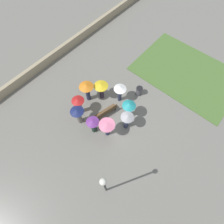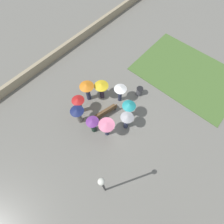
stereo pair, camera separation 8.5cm
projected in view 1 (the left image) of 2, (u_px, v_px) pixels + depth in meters
The scene contains 15 objects.
ground_plane at pixel (120, 120), 14.10m from camera, with size 90.00×90.00×0.00m, color slate.
lawn_patch_near at pixel (187, 72), 16.36m from camera, with size 6.61×9.16×0.06m.
parapet_wall at pixel (46, 61), 16.50m from camera, with size 45.00×0.35×0.85m.
park_bench at pixel (106, 112), 13.91m from camera, with size 1.95×0.87×0.90m.
lamp_post at pixel (104, 185), 8.89m from camera, with size 0.32×0.32×5.01m.
trash_bin at pixel (139, 91), 14.91m from camera, with size 0.56×0.56×0.83m.
crowd_person_teal at pixel (129, 108), 13.10m from camera, with size 1.02×1.02×1.92m.
crowd_person_purple at pixel (93, 124), 12.65m from camera, with size 0.95×0.95×1.78m.
crowd_person_yellow at pixel (101, 88), 14.02m from camera, with size 1.15×1.15×1.76m.
crowd_person_white at pixel (120, 91), 13.81m from camera, with size 1.00×1.00×1.82m.
crowd_person_orange at pixel (87, 89), 13.77m from camera, with size 1.15×1.15×1.99m.
crowd_person_navy at pixel (78, 114), 12.98m from camera, with size 1.02×1.02×1.86m.
crowd_person_pink at pixel (107, 126), 12.30m from camera, with size 1.16×1.16×1.90m.
crowd_person_grey at pixel (127, 119), 12.72m from camera, with size 0.97×0.97×1.87m.
crowd_person_red at pixel (79, 103), 13.31m from camera, with size 0.97×0.97×1.88m.
Camera 1 is at (5.01, 3.40, 12.77)m, focal length 28.00 mm.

